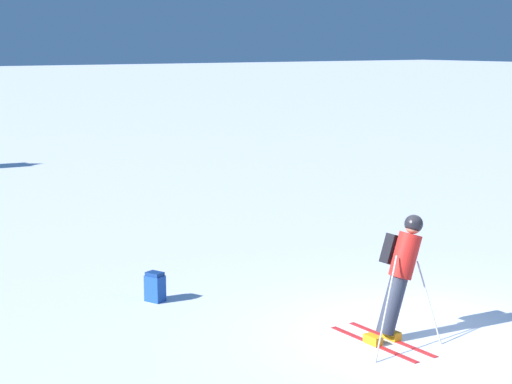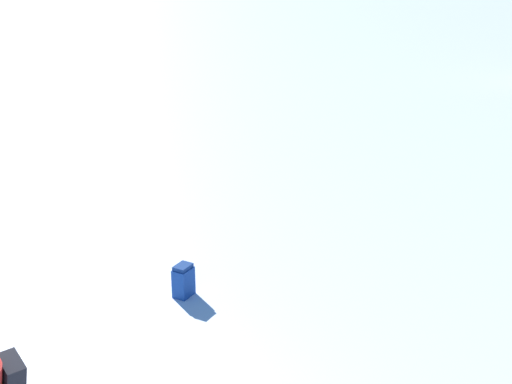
# 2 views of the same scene
# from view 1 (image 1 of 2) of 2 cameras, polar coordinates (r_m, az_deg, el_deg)

# --- Properties ---
(ground_plane) EXTENTS (300.00, 300.00, 0.00)m
(ground_plane) POSITION_cam_1_polar(r_m,az_deg,el_deg) (13.15, 10.89, -9.16)
(ground_plane) COLOR white
(skier) EXTENTS (1.37, 1.78, 1.85)m
(skier) POSITION_cam_1_polar(r_m,az_deg,el_deg) (12.59, 9.58, -5.12)
(skier) COLOR red
(skier) RESTS_ON ground
(spare_backpack) EXTENTS (0.31, 0.36, 0.50)m
(spare_backpack) POSITION_cam_1_polar(r_m,az_deg,el_deg) (14.43, -6.75, -6.31)
(spare_backpack) COLOR #194293
(spare_backpack) RESTS_ON ground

